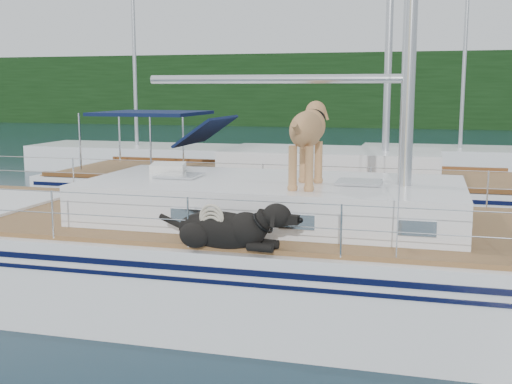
% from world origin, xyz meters
% --- Properties ---
extents(ground, '(120.00, 120.00, 0.00)m').
position_xyz_m(ground, '(0.00, 0.00, 0.00)').
color(ground, black).
rests_on(ground, ground).
extents(tree_line, '(90.00, 3.00, 6.00)m').
position_xyz_m(tree_line, '(0.00, 45.00, 3.00)').
color(tree_line, black).
rests_on(tree_line, ground).
extents(shore_bank, '(92.00, 1.00, 1.20)m').
position_xyz_m(shore_bank, '(0.00, 46.20, 0.60)').
color(shore_bank, '#595147').
rests_on(shore_bank, ground).
extents(main_sailboat, '(12.00, 3.90, 14.01)m').
position_xyz_m(main_sailboat, '(0.11, -0.01, 0.69)').
color(main_sailboat, white).
rests_on(main_sailboat, ground).
extents(neighbor_sailboat, '(11.00, 3.50, 13.30)m').
position_xyz_m(neighbor_sailboat, '(-0.33, 5.80, 0.63)').
color(neighbor_sailboat, white).
rests_on(neighbor_sailboat, ground).
extents(bg_boat_west, '(8.00, 3.00, 11.65)m').
position_xyz_m(bg_boat_west, '(-8.00, 14.00, 0.45)').
color(bg_boat_west, white).
rests_on(bg_boat_west, ground).
extents(bg_boat_center, '(7.20, 3.00, 11.65)m').
position_xyz_m(bg_boat_center, '(4.00, 16.00, 0.45)').
color(bg_boat_center, white).
rests_on(bg_boat_center, ground).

